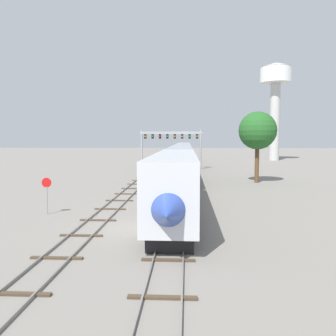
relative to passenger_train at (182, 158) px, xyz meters
The scene contains 8 objects.
ground_plane 35.80m from the passenger_train, 93.21° to the right, with size 400.00×400.00×0.00m, color gray.
track_main 24.48m from the passenger_train, 90.00° to the left, with size 2.60×200.00×0.16m.
track_near 7.46m from the passenger_train, 141.67° to the left, with size 2.60×160.00×0.16m.
passenger_train is the anchor object (origin of this frame).
signal_gantry 10.64m from the passenger_train, 102.76° to the left, with size 12.10×0.49×7.63m.
water_tower 48.57m from the passenger_train, 57.46° to the left, with size 8.38×8.38×26.04m.
stop_sign 33.27m from the passenger_train, 107.49° to the right, with size 0.76×0.08×2.88m.
trackside_tree_left 15.44m from the passenger_train, 46.27° to the right, with size 5.05×5.05×9.51m.
Camera 1 is at (2.89, -22.43, 5.91)m, focal length 37.41 mm.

